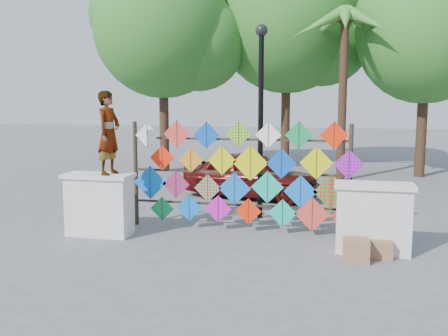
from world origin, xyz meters
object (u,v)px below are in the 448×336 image
at_px(vendor_woman, 109,133).
at_px(lamppost, 261,103).
at_px(sedan, 251,175).
at_px(kite_rack, 243,175).

bearing_deg(vendor_woman, lamppost, -43.04).
height_order(vendor_woman, sedan, vendor_woman).
relative_size(vendor_woman, lamppost, 0.38).
distance_m(kite_rack, lamppost, 1.97).
height_order(sedan, lamppost, lamppost).
height_order(vendor_woman, lamppost, lamppost).
distance_m(vendor_woman, lamppost, 3.56).
bearing_deg(kite_rack, vendor_woman, -160.01).
bearing_deg(kite_rack, lamppost, 82.02).
height_order(kite_rack, vendor_woman, vendor_woman).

